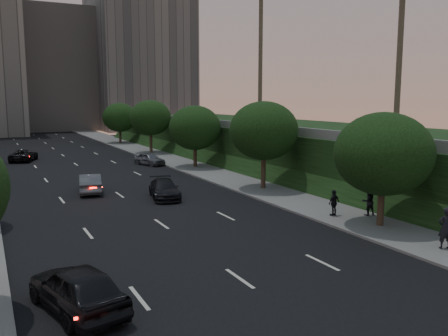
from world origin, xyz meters
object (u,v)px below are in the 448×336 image
sedan_mid_left (90,183)px  sedan_far_left (24,155)px  sedan_near_left (77,288)px  sedan_far_right (149,159)px  sedan_near_right (164,189)px  pedestrian_b (368,201)px  pedestrian_c (334,203)px  pedestrian_a (446,228)px

sedan_mid_left → sedan_far_left: 21.59m
sedan_near_left → sedan_far_right: (12.88, 31.97, -0.13)m
sedan_near_right → sedan_near_left: bearing=-107.4°
pedestrian_b → pedestrian_c: (-1.84, 0.83, -0.07)m
sedan_far_right → pedestrian_a: bearing=-104.0°
sedan_near_right → pedestrian_a: bearing=-54.7°
sedan_far_left → pedestrian_c: (14.14, -35.40, 0.25)m
sedan_mid_left → pedestrian_a: (11.62, -21.16, 0.40)m
sedan_far_right → pedestrian_a: (3.13, -33.24, 0.45)m
sedan_near_left → pedestrian_a: size_ratio=2.43×
sedan_near_right → pedestrian_c: (6.94, -9.68, 0.26)m
pedestrian_b → pedestrian_c: bearing=-14.7°
sedan_near_right → pedestrian_c: bearing=-42.8°
sedan_mid_left → pedestrian_c: 17.92m
sedan_near_right → sedan_mid_left: bearing=145.8°
sedan_near_left → sedan_near_right: 17.78m
sedan_mid_left → pedestrian_a: pedestrian_a is taller
pedestrian_b → sedan_near_left: bearing=25.8°
sedan_mid_left → sedan_far_right: (8.49, 12.08, -0.05)m
sedan_near_left → pedestrian_a: pedestrian_a is taller
sedan_near_left → sedan_near_right: size_ratio=1.04×
sedan_far_left → pedestrian_a: 44.97m
sedan_near_right → sedan_far_left: bearing=117.2°
pedestrian_a → pedestrian_c: size_ratio=1.26×
sedan_near_left → sedan_mid_left: bearing=-116.5°
sedan_far_right → pedestrian_c: size_ratio=2.56×
sedan_near_left → sedan_far_left: size_ratio=0.99×
sedan_far_right → pedestrian_b: bearing=-99.9°
sedan_far_right → pedestrian_b: (4.51, -26.93, 0.32)m
pedestrian_c → sedan_near_left: bearing=7.7°
sedan_near_right → pedestrian_a: (7.40, -16.82, 0.46)m
pedestrian_a → pedestrian_b: pedestrian_a is taller
pedestrian_a → pedestrian_b: bearing=-79.3°
sedan_mid_left → sedan_far_right: 14.77m
sedan_near_right → pedestrian_c: 11.92m
sedan_far_left → pedestrian_b: pedestrian_b is taller
sedan_near_right → sedan_far_right: sedan_far_right is taller
pedestrian_b → pedestrian_c: 2.02m
sedan_far_right → pedestrian_c: pedestrian_c is taller
sedan_far_left → sedan_near_right: 26.71m
sedan_mid_left → sedan_far_left: size_ratio=0.92×
sedan_far_left → sedan_near_right: sedan_far_left is taller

